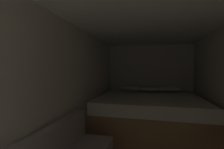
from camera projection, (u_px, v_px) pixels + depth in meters
wall_back at (149, 81)px, 4.60m from camera, size 2.41×0.05×2.08m
wall_left at (71, 91)px, 2.50m from camera, size 0.05×4.84×2.08m
ceiling_slab at (149, 16)px, 2.20m from camera, size 2.41×4.84×0.05m
bed at (149, 113)px, 3.60m from camera, size 2.19×2.00×0.93m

